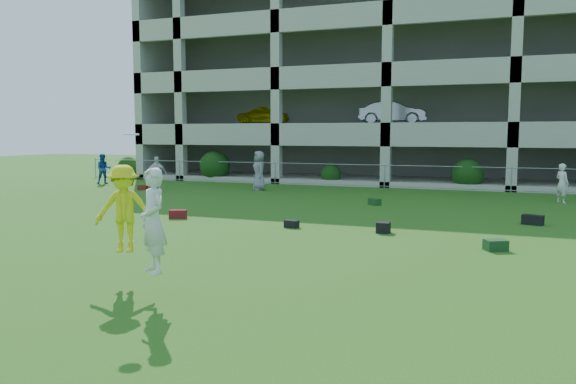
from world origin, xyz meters
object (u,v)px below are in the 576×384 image
at_px(bystander_a, 104,169).
at_px(bystander_c, 259,171).
at_px(bystander_b, 157,173).
at_px(crate_d, 383,228).
at_px(parking_garage, 411,82).
at_px(frisbee_contest, 132,212).
at_px(bystander_e, 562,183).

bearing_deg(bystander_a, bystander_c, -40.92).
bearing_deg(bystander_b, bystander_a, 135.78).
xyz_separation_m(bystander_a, bystander_b, (4.62, -1.85, -0.00)).
bearing_deg(bystander_b, crate_d, -54.24).
relative_size(crate_d, parking_garage, 0.01).
bearing_deg(bystander_c, parking_garage, 115.10).
height_order(bystander_b, bystander_c, bystander_c).
bearing_deg(frisbee_contest, bystander_e, 62.45).
xyz_separation_m(bystander_a, parking_garage, (14.80, 11.90, 5.19)).
distance_m(frisbee_contest, parking_garage, 29.11).
relative_size(bystander_a, parking_garage, 0.05).
xyz_separation_m(bystander_c, crate_d, (7.92, -9.55, -0.81)).
distance_m(bystander_c, crate_d, 12.43).
xyz_separation_m(bystander_b, parking_garage, (10.18, 13.75, 5.20)).
bearing_deg(crate_d, bystander_c, 129.67).
relative_size(bystander_a, bystander_e, 1.04).
xyz_separation_m(crate_d, frisbee_contest, (-3.16, -7.14, 1.24)).
height_order(bystander_b, frisbee_contest, frisbee_contest).
height_order(bystander_b, bystander_e, bystander_b).
xyz_separation_m(bystander_b, bystander_c, (4.71, 1.71, 0.14)).
xyz_separation_m(bystander_c, bystander_e, (13.29, -0.33, -0.17)).
bearing_deg(parking_garage, bystander_a, -141.20).
distance_m(bystander_a, bystander_c, 9.33).
distance_m(crate_d, frisbee_contest, 7.90).
relative_size(bystander_a, bystander_b, 1.01).
distance_m(bystander_c, parking_garage, 14.16).
relative_size(bystander_c, frisbee_contest, 0.83).
bearing_deg(bystander_c, bystander_e, 48.14).
bearing_deg(bystander_a, bystander_e, -41.24).
xyz_separation_m(bystander_a, bystander_c, (9.33, -0.14, 0.13)).
relative_size(bystander_e, crate_d, 4.51).
height_order(frisbee_contest, parking_garage, parking_garage).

